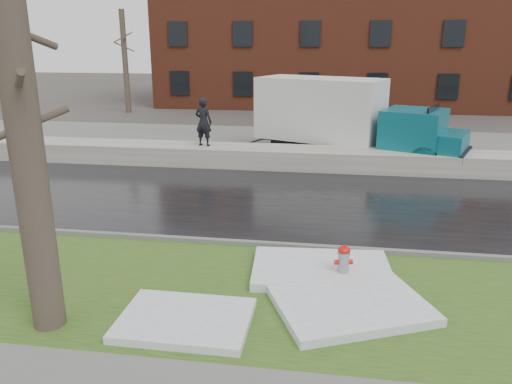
# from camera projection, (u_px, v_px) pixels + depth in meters

# --- Properties ---
(ground) EXTENTS (120.00, 120.00, 0.00)m
(ground) POSITION_uv_depth(u_px,v_px,m) (258.00, 266.00, 10.72)
(ground) COLOR #47423D
(ground) RESTS_ON ground
(verge) EXTENTS (60.00, 4.50, 0.04)m
(verge) POSITION_uv_depth(u_px,v_px,m) (248.00, 293.00, 9.54)
(verge) COLOR #2B4617
(verge) RESTS_ON ground
(road) EXTENTS (60.00, 7.00, 0.03)m
(road) POSITION_uv_depth(u_px,v_px,m) (280.00, 201.00, 14.97)
(road) COLOR black
(road) RESTS_ON ground
(parking_lot) EXTENTS (60.00, 9.00, 0.03)m
(parking_lot) POSITION_uv_depth(u_px,v_px,m) (299.00, 145.00, 23.00)
(parking_lot) COLOR slate
(parking_lot) RESTS_ON ground
(curb) EXTENTS (60.00, 0.15, 0.14)m
(curb) POSITION_uv_depth(u_px,v_px,m) (264.00, 245.00, 11.65)
(curb) COLOR slate
(curb) RESTS_ON ground
(snowbank) EXTENTS (60.00, 1.60, 0.75)m
(snowbank) POSITION_uv_depth(u_px,v_px,m) (292.00, 158.00, 18.83)
(snowbank) COLOR #B9B3A9
(snowbank) RESTS_ON ground
(brick_building) EXTENTS (26.00, 12.00, 10.00)m
(brick_building) POSITION_uv_depth(u_px,v_px,m) (344.00, 35.00, 37.31)
(brick_building) COLOR brown
(brick_building) RESTS_ON ground
(bg_tree_left) EXTENTS (1.40, 1.62, 6.50)m
(bg_tree_left) POSITION_uv_depth(u_px,v_px,m) (125.00, 61.00, 32.27)
(bg_tree_left) COLOR brown
(bg_tree_left) RESTS_ON ground
(bg_tree_center) EXTENTS (1.40, 1.62, 6.50)m
(bg_tree_center) POSITION_uv_depth(u_px,v_px,m) (228.00, 59.00, 35.18)
(bg_tree_center) COLOR brown
(bg_tree_center) RESTS_ON ground
(fire_hydrant) EXTENTS (0.38, 0.34, 0.76)m
(fire_hydrant) POSITION_uv_depth(u_px,v_px,m) (343.00, 261.00, 9.89)
(fire_hydrant) COLOR gray
(fire_hydrant) RESTS_ON verge
(tree) EXTENTS (1.20, 1.34, 6.55)m
(tree) POSITION_uv_depth(u_px,v_px,m) (24.00, 131.00, 7.51)
(tree) COLOR brown
(tree) RESTS_ON verge
(box_truck) EXTENTS (9.44, 5.03, 3.19)m
(box_truck) POSITION_uv_depth(u_px,v_px,m) (343.00, 117.00, 20.02)
(box_truck) COLOR black
(box_truck) RESTS_ON ground
(worker) EXTENTS (0.74, 0.56, 1.83)m
(worker) POSITION_uv_depth(u_px,v_px,m) (203.00, 122.00, 18.90)
(worker) COLOR black
(worker) RESTS_ON snowbank
(snow_patch_near) EXTENTS (3.18, 2.87, 0.16)m
(snow_patch_near) POSITION_uv_depth(u_px,v_px,m) (350.00, 304.00, 8.95)
(snow_patch_near) COLOR white
(snow_patch_near) RESTS_ON verge
(snow_patch_far) EXTENTS (2.21, 1.61, 0.14)m
(snow_patch_far) POSITION_uv_depth(u_px,v_px,m) (185.00, 320.00, 8.45)
(snow_patch_far) COLOR white
(snow_patch_far) RESTS_ON verge
(snow_patch_side) EXTENTS (2.93, 2.00, 0.18)m
(snow_patch_side) POSITION_uv_depth(u_px,v_px,m) (321.00, 270.00, 10.24)
(snow_patch_side) COLOR white
(snow_patch_side) RESTS_ON verge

